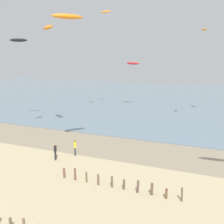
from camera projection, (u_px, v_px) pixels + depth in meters
name	position (u px, v px, depth m)	size (l,w,h in m)	color
wet_sand_strip	(118.00, 148.00, 33.91)	(120.00, 7.95, 0.01)	gray
sea	(184.00, 100.00, 68.76)	(160.00, 70.00, 0.10)	slate
groyne_mid	(115.00, 182.00, 23.73)	(10.41, 0.34, 1.06)	brown
person_by_waterline	(55.00, 151.00, 29.97)	(0.35, 0.53, 1.71)	#232328
person_left_flank	(75.00, 147.00, 31.30)	(0.39, 0.48, 1.71)	#383842
kite_aloft_0	(67.00, 16.00, 27.85)	(3.16, 1.01, 0.51)	orange
kite_aloft_1	(19.00, 40.00, 43.14)	(2.52, 0.80, 0.40)	black
kite_aloft_2	(106.00, 12.00, 51.89)	(2.02, 0.65, 0.32)	orange
kite_aloft_3	(133.00, 63.00, 57.07)	(3.13, 1.00, 0.50)	red
kite_aloft_7	(204.00, 30.00, 41.71)	(1.81, 0.58, 0.29)	orange
kite_aloft_11	(48.00, 27.00, 37.08)	(3.06, 0.98, 0.49)	orange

